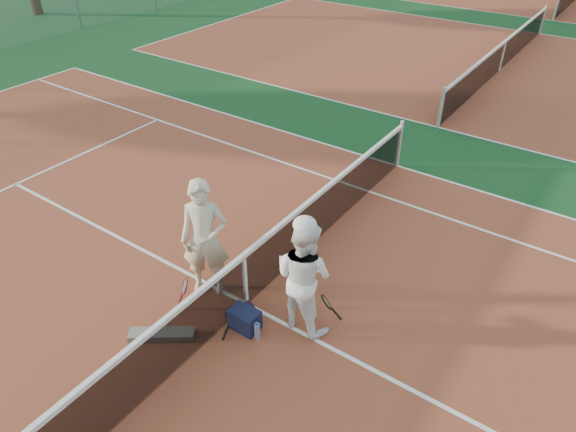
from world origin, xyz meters
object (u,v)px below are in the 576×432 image
at_px(player_a, 205,239).
at_px(sports_bag_purple, 248,313).
at_px(racket_spare, 233,315).
at_px(sports_bag_navy, 245,320).
at_px(net_main, 245,280).
at_px(player_b, 304,275).
at_px(racket_black_held, 326,309).
at_px(racket_red, 186,294).
at_px(water_bottle, 257,332).

distance_m(player_a, sports_bag_purple, 1.30).
distance_m(racket_spare, sports_bag_navy, 0.30).
distance_m(racket_spare, sports_bag_purple, 0.24).
distance_m(net_main, player_b, 1.04).
xyz_separation_m(player_b, racket_spare, (-0.91, -0.54, -0.87)).
height_order(racket_black_held, racket_spare, racket_black_held).
xyz_separation_m(net_main, player_a, (-0.72, -0.05, 0.50)).
distance_m(player_a, sports_bag_navy, 1.36).
bearing_deg(racket_red, racket_black_held, -21.87).
bearing_deg(racket_spare, player_a, 48.02).
height_order(player_b, racket_black_held, player_b).
relative_size(player_a, water_bottle, 6.72).
relative_size(sports_bag_purple, water_bottle, 0.93).
xyz_separation_m(player_a, sports_bag_navy, (1.01, -0.35, -0.84)).
bearing_deg(racket_black_held, racket_spare, -15.62).
bearing_deg(player_b, racket_spare, 34.92).
bearing_deg(net_main, racket_spare, -86.55).
height_order(player_a, racket_spare, player_a).
height_order(racket_red, racket_black_held, racket_red).
distance_m(player_b, racket_red, 1.92).
relative_size(net_main, water_bottle, 36.60).
bearing_deg(player_b, sports_bag_navy, 47.08).
relative_size(player_b, sports_bag_purple, 6.68).
height_order(racket_black_held, sports_bag_navy, racket_black_held).
distance_m(sports_bag_purple, water_bottle, 0.45).
distance_m(player_b, water_bottle, 1.08).
height_order(racket_red, racket_spare, racket_red).
bearing_deg(racket_red, player_a, 41.81).
height_order(racket_red, sports_bag_purple, racket_red).
distance_m(racket_red, racket_black_held, 2.16).
xyz_separation_m(racket_black_held, racket_spare, (-1.19, -0.74, -0.21)).
relative_size(racket_spare, sports_bag_purple, 2.15).
distance_m(racket_black_held, racket_spare, 1.42).
relative_size(racket_red, sports_bag_navy, 1.32).
bearing_deg(player_a, player_b, -23.93).
height_order(racket_red, sports_bag_navy, racket_red).
bearing_deg(sports_bag_navy, racket_red, -169.88).
bearing_deg(racket_black_held, player_a, -34.44).
bearing_deg(racket_spare, player_b, -79.36).
relative_size(player_b, racket_black_held, 3.51).
height_order(player_a, sports_bag_purple, player_a).
xyz_separation_m(player_a, sports_bag_purple, (0.93, -0.16, -0.90)).
xyz_separation_m(racket_spare, sports_bag_purple, (0.19, 0.13, 0.05)).
relative_size(racket_red, racket_black_held, 1.09).
distance_m(player_b, racket_spare, 1.37).
relative_size(net_main, player_b, 5.92).
height_order(player_a, water_bottle, player_a).
distance_m(sports_bag_navy, sports_bag_purple, 0.21).
relative_size(racket_black_held, sports_bag_purple, 1.90).
bearing_deg(player_a, racket_spare, -54.24).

